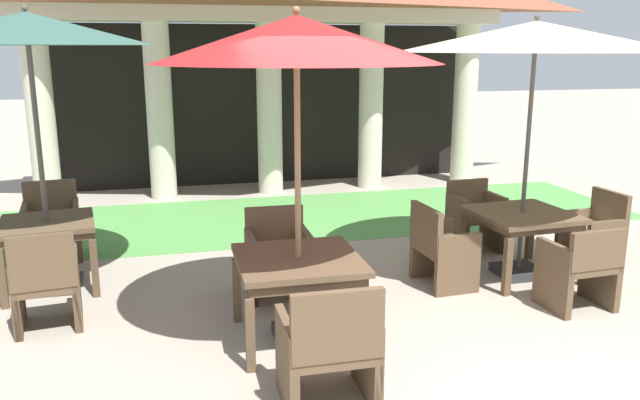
# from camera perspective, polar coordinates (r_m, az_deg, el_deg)

# --- Properties ---
(lawn_strip) EXTENTS (10.14, 2.70, 0.01)m
(lawn_strip) POSITION_cam_1_polar(r_m,az_deg,el_deg) (9.35, -2.63, -1.51)
(lawn_strip) COLOR #519347
(lawn_strip) RESTS_ON ground
(patio_table_near_foreground) EXTENTS (1.03, 1.03, 0.73)m
(patio_table_near_foreground) POSITION_cam_1_polar(r_m,az_deg,el_deg) (5.33, -1.94, -6.10)
(patio_table_near_foreground) COLOR brown
(patio_table_near_foreground) RESTS_ON ground
(patio_umbrella_near_foreground) EXTENTS (2.26, 2.26, 2.73)m
(patio_umbrella_near_foreground) POSITION_cam_1_polar(r_m,az_deg,el_deg) (5.02, -2.11, 13.93)
(patio_umbrella_near_foreground) COLOR #2D2D2D
(patio_umbrella_near_foreground) RESTS_ON ground
(patio_chair_near_foreground_south) EXTENTS (0.64, 0.60, 0.92)m
(patio_chair_near_foreground_south) POSITION_cam_1_polar(r_m,az_deg,el_deg) (4.48, 0.81, -13.16)
(patio_chair_near_foreground_south) COLOR brown
(patio_chair_near_foreground_south) RESTS_ON ground
(patio_chair_near_foreground_north) EXTENTS (0.62, 0.54, 0.86)m
(patio_chair_near_foreground_north) POSITION_cam_1_polar(r_m,az_deg,el_deg) (6.37, -3.78, -4.91)
(patio_chair_near_foreground_north) COLOR brown
(patio_chair_near_foreground_north) RESTS_ON ground
(patio_table_mid_left) EXTENTS (1.05, 1.05, 0.71)m
(patio_table_mid_left) POSITION_cam_1_polar(r_m,az_deg,el_deg) (7.15, 17.62, -1.74)
(patio_table_mid_left) COLOR brown
(patio_table_mid_left) RESTS_ON ground
(patio_umbrella_mid_left) EXTENTS (2.80, 2.80, 2.74)m
(patio_umbrella_mid_left) POSITION_cam_1_polar(r_m,az_deg,el_deg) (6.92, 18.76, 13.51)
(patio_umbrella_mid_left) COLOR #2D2D2D
(patio_umbrella_mid_left) RESTS_ON ground
(patio_chair_mid_left_west) EXTENTS (0.53, 0.67, 0.86)m
(patio_chair_mid_left_west) POSITION_cam_1_polar(r_m,az_deg,el_deg) (6.72, 10.78, -4.27)
(patio_chair_mid_left_west) COLOR brown
(patio_chair_mid_left_west) RESTS_ON ground
(patio_chair_mid_left_east) EXTENTS (0.55, 0.60, 0.87)m
(patio_chair_mid_left_east) POSITION_cam_1_polar(r_m,az_deg,el_deg) (7.78, 23.28, -2.73)
(patio_chair_mid_left_east) COLOR brown
(patio_chair_mid_left_east) RESTS_ON ground
(patio_chair_mid_left_south) EXTENTS (0.64, 0.55, 0.82)m
(patio_chair_mid_left_south) POSITION_cam_1_polar(r_m,az_deg,el_deg) (6.49, 22.28, -5.60)
(patio_chair_mid_left_south) COLOR brown
(patio_chair_mid_left_south) RESTS_ON ground
(patio_chair_mid_left_north) EXTENTS (0.60, 0.54, 0.84)m
(patio_chair_mid_left_north) POSITION_cam_1_polar(r_m,az_deg,el_deg) (7.96, 13.63, -1.49)
(patio_chair_mid_left_north) COLOR brown
(patio_chair_mid_left_north) RESTS_ON ground
(patio_table_mid_right) EXTENTS (1.00, 1.00, 0.72)m
(patio_table_mid_right) POSITION_cam_1_polar(r_m,az_deg,el_deg) (7.02, -23.21, -2.51)
(patio_table_mid_right) COLOR brown
(patio_table_mid_right) RESTS_ON ground
(patio_umbrella_mid_right) EXTENTS (2.33, 2.33, 2.81)m
(patio_umbrella_mid_right) POSITION_cam_1_polar(r_m,az_deg,el_deg) (6.79, -24.76, 13.50)
(patio_umbrella_mid_right) COLOR #2D2D2D
(patio_umbrella_mid_right) RESTS_ON ground
(patio_chair_mid_right_south) EXTENTS (0.61, 0.60, 0.91)m
(patio_chair_mid_right_south) POSITION_cam_1_polar(r_m,az_deg,el_deg) (6.10, -23.32, -6.89)
(patio_chair_mid_right_south) COLOR brown
(patio_chair_mid_right_south) RESTS_ON ground
(patio_chair_mid_right_north) EXTENTS (0.67, 0.62, 0.89)m
(patio_chair_mid_right_north) POSITION_cam_1_polar(r_m,az_deg,el_deg) (8.06, -22.86, -1.99)
(patio_chair_mid_right_north) COLOR brown
(patio_chair_mid_right_north) RESTS_ON ground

